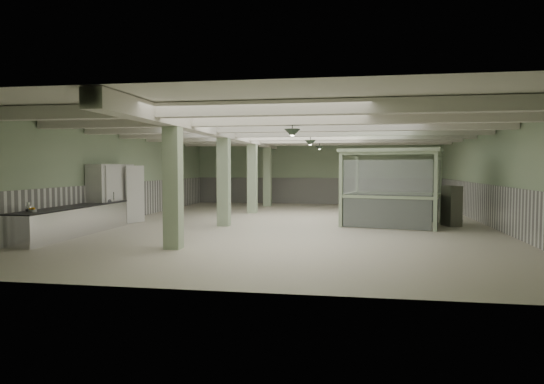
% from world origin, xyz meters
% --- Properties ---
extents(floor, '(20.00, 20.00, 0.00)m').
position_xyz_m(floor, '(0.00, 0.00, 0.00)').
color(floor, beige).
rests_on(floor, ground).
extents(ceiling, '(14.00, 20.00, 0.02)m').
position_xyz_m(ceiling, '(0.00, 0.00, 3.60)').
color(ceiling, white).
rests_on(ceiling, wall_back).
extents(wall_back, '(14.00, 0.02, 3.60)m').
position_xyz_m(wall_back, '(0.00, 10.00, 1.80)').
color(wall_back, '#9DB38F').
rests_on(wall_back, floor).
extents(wall_front, '(14.00, 0.02, 3.60)m').
position_xyz_m(wall_front, '(0.00, -10.00, 1.80)').
color(wall_front, '#9DB38F').
rests_on(wall_front, floor).
extents(wall_left, '(0.02, 20.00, 3.60)m').
position_xyz_m(wall_left, '(-7.00, 0.00, 1.80)').
color(wall_left, '#9DB38F').
rests_on(wall_left, floor).
extents(wall_right, '(0.02, 20.00, 3.60)m').
position_xyz_m(wall_right, '(7.00, 0.00, 1.80)').
color(wall_right, '#9DB38F').
rests_on(wall_right, floor).
extents(wainscot_left, '(0.05, 19.90, 1.50)m').
position_xyz_m(wainscot_left, '(-6.97, 0.00, 0.75)').
color(wainscot_left, white).
rests_on(wainscot_left, floor).
extents(wainscot_right, '(0.05, 19.90, 1.50)m').
position_xyz_m(wainscot_right, '(6.97, 0.00, 0.75)').
color(wainscot_right, white).
rests_on(wainscot_right, floor).
extents(wainscot_back, '(13.90, 0.05, 1.50)m').
position_xyz_m(wainscot_back, '(0.00, 9.97, 0.75)').
color(wainscot_back, white).
rests_on(wainscot_back, floor).
extents(girder, '(0.45, 19.90, 0.40)m').
position_xyz_m(girder, '(-2.50, 0.00, 3.38)').
color(girder, silver).
rests_on(girder, ceiling).
extents(beam_a, '(13.90, 0.35, 0.32)m').
position_xyz_m(beam_a, '(0.00, -7.50, 3.42)').
color(beam_a, silver).
rests_on(beam_a, ceiling).
extents(beam_b, '(13.90, 0.35, 0.32)m').
position_xyz_m(beam_b, '(0.00, -5.00, 3.42)').
color(beam_b, silver).
rests_on(beam_b, ceiling).
extents(beam_c, '(13.90, 0.35, 0.32)m').
position_xyz_m(beam_c, '(0.00, -2.50, 3.42)').
color(beam_c, silver).
rests_on(beam_c, ceiling).
extents(beam_d, '(13.90, 0.35, 0.32)m').
position_xyz_m(beam_d, '(0.00, 0.00, 3.42)').
color(beam_d, silver).
rests_on(beam_d, ceiling).
extents(beam_e, '(13.90, 0.35, 0.32)m').
position_xyz_m(beam_e, '(0.00, 2.50, 3.42)').
color(beam_e, silver).
rests_on(beam_e, ceiling).
extents(beam_f, '(13.90, 0.35, 0.32)m').
position_xyz_m(beam_f, '(0.00, 5.00, 3.42)').
color(beam_f, silver).
rests_on(beam_f, ceiling).
extents(beam_g, '(13.90, 0.35, 0.32)m').
position_xyz_m(beam_g, '(0.00, 7.50, 3.42)').
color(beam_g, silver).
rests_on(beam_g, ceiling).
extents(column_a, '(0.42, 0.42, 3.60)m').
position_xyz_m(column_a, '(-2.50, -6.00, 1.80)').
color(column_a, '#A0B692').
rests_on(column_a, floor).
extents(column_b, '(0.42, 0.42, 3.60)m').
position_xyz_m(column_b, '(-2.50, -1.00, 1.80)').
color(column_b, '#A0B692').
rests_on(column_b, floor).
extents(column_c, '(0.42, 0.42, 3.60)m').
position_xyz_m(column_c, '(-2.50, 4.00, 1.80)').
color(column_c, '#A0B692').
rests_on(column_c, floor).
extents(column_d, '(0.42, 0.42, 3.60)m').
position_xyz_m(column_d, '(-2.50, 8.00, 1.80)').
color(column_d, '#A0B692').
rests_on(column_d, floor).
extents(pendant_front, '(0.44, 0.44, 0.22)m').
position_xyz_m(pendant_front, '(0.50, -5.00, 3.05)').
color(pendant_front, '#2D3C2D').
rests_on(pendant_front, ceiling).
extents(pendant_mid, '(0.44, 0.44, 0.22)m').
position_xyz_m(pendant_mid, '(0.50, 0.50, 3.05)').
color(pendant_mid, '#2D3C2D').
rests_on(pendant_mid, ceiling).
extents(pendant_back, '(0.44, 0.44, 0.22)m').
position_xyz_m(pendant_back, '(0.50, 5.50, 3.05)').
color(pendant_back, '#2D3C2D').
rests_on(pendant_back, ceiling).
extents(prep_counter, '(0.95, 5.44, 0.91)m').
position_xyz_m(prep_counter, '(-6.54, -4.10, 0.46)').
color(prep_counter, silver).
rests_on(prep_counter, floor).
extents(pitcher_near, '(0.25, 0.26, 0.27)m').
position_xyz_m(pitcher_near, '(-6.65, -6.07, 1.03)').
color(pitcher_near, silver).
rests_on(pitcher_near, prep_counter).
extents(pitcher_far, '(0.22, 0.24, 0.25)m').
position_xyz_m(pitcher_far, '(-6.40, -1.74, 1.02)').
color(pitcher_far, silver).
rests_on(pitcher_far, prep_counter).
extents(veg_colander, '(0.48, 0.48, 0.22)m').
position_xyz_m(veg_colander, '(-6.47, -2.28, 1.01)').
color(veg_colander, '#44454A').
rests_on(veg_colander, prep_counter).
extents(orange_bowl, '(0.25, 0.25, 0.08)m').
position_xyz_m(orange_bowl, '(-6.46, -6.15, 0.94)').
color(orange_bowl, '#B2B2B7').
rests_on(orange_bowl, prep_counter).
extents(walkin_cooler, '(0.95, 2.48, 2.28)m').
position_xyz_m(walkin_cooler, '(-6.62, -1.44, 1.14)').
color(walkin_cooler, silver).
rests_on(walkin_cooler, floor).
extents(guard_booth, '(3.99, 3.58, 2.78)m').
position_xyz_m(guard_booth, '(3.54, 0.27, 1.86)').
color(guard_booth, '#A4B994').
rests_on(guard_booth, floor).
extents(filing_cabinet, '(0.68, 0.79, 1.45)m').
position_xyz_m(filing_cabinet, '(5.65, 0.31, 0.73)').
color(filing_cabinet, '#616453').
rests_on(filing_cabinet, floor).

